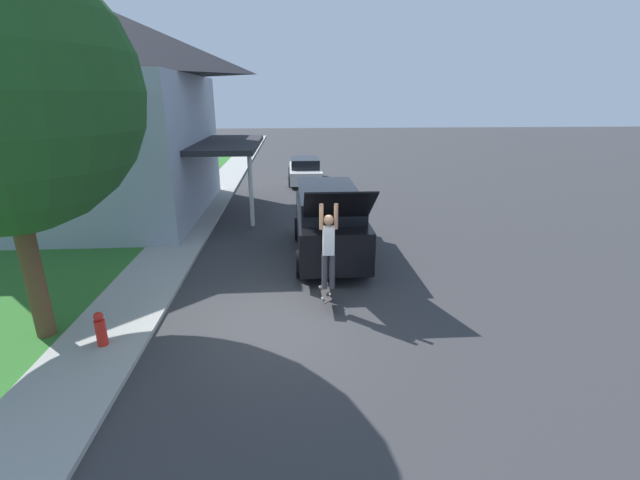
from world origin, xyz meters
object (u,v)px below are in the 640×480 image
object	(u,v)px
car_down_street	(305,171)
skateboard	(326,292)
fire_hydrant	(101,329)
suv_parked	(329,220)
skateboarder	(328,246)

from	to	relation	value
car_down_street	skateboard	bearing A→B (deg)	-90.24
car_down_street	fire_hydrant	size ratio (longest dim) A/B	6.45
car_down_street	skateboard	distance (m)	15.56
suv_parked	car_down_street	distance (m)	12.03
suv_parked	fire_hydrant	distance (m)	6.96
skateboarder	fire_hydrant	bearing A→B (deg)	-163.54
suv_parked	fire_hydrant	size ratio (longest dim) A/B	8.31
skateboarder	fire_hydrant	xyz separation A→B (m)	(-4.54, -1.34, -1.13)
skateboard	fire_hydrant	size ratio (longest dim) A/B	1.15
suv_parked	car_down_street	size ratio (longest dim) A/B	1.29
car_down_street	skateboarder	bearing A→B (deg)	-90.03
car_down_street	fire_hydrant	world-z (taller)	car_down_street
skateboarder	skateboard	world-z (taller)	skateboarder
suv_parked	skateboarder	size ratio (longest dim) A/B	2.97
suv_parked	fire_hydrant	xyz separation A→B (m)	(-4.86, -4.93, -0.69)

